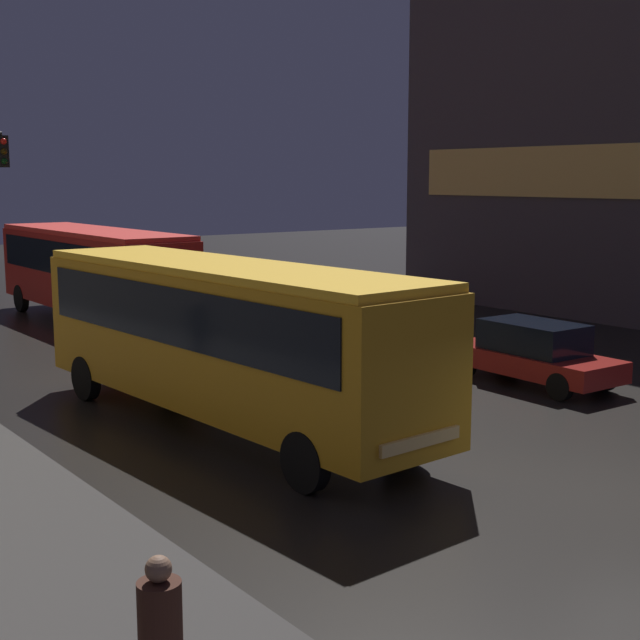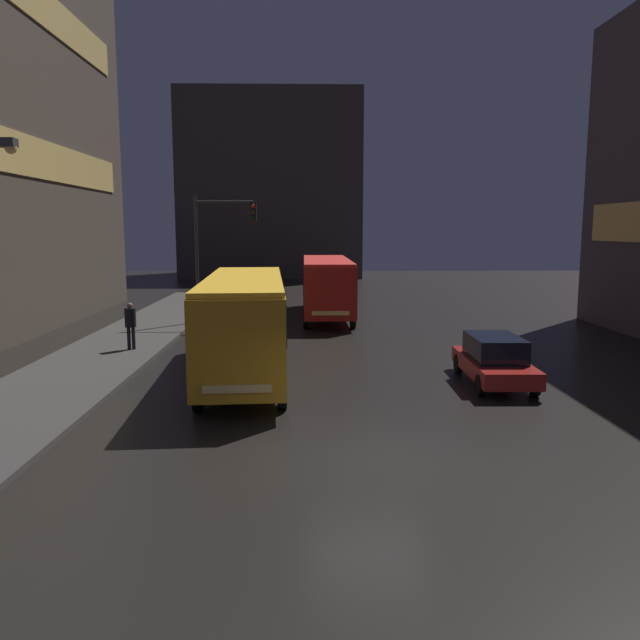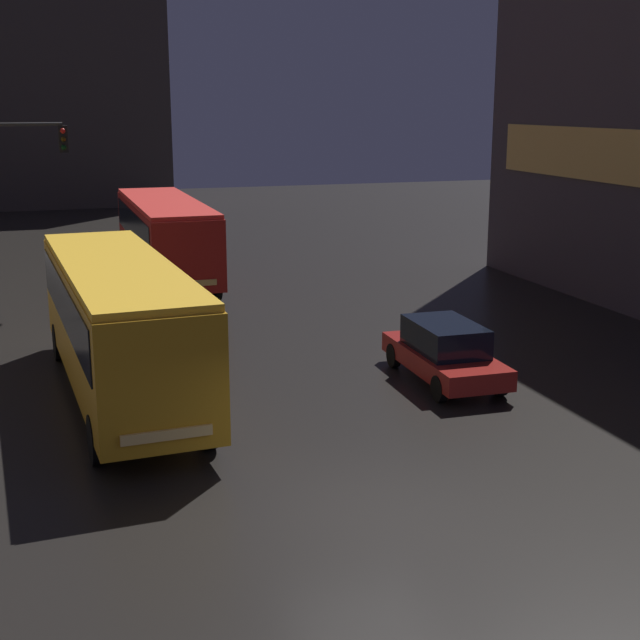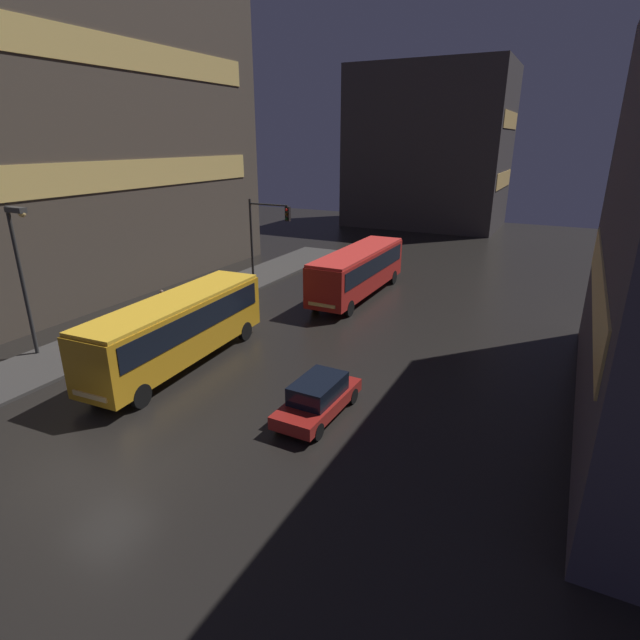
{
  "view_description": "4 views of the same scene",
  "coord_description": "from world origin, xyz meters",
  "px_view_note": "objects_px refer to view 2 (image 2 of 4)",
  "views": [
    {
      "loc": [
        -12.19,
        -7.42,
        4.96
      ],
      "look_at": [
        0.48,
        9.42,
        1.58
      ],
      "focal_mm": 50.0,
      "sensor_mm": 36.0,
      "label": 1
    },
    {
      "loc": [
        -1.33,
        -12.73,
        4.84
      ],
      "look_at": [
        -0.74,
        11.49,
        1.3
      ],
      "focal_mm": 35.0,
      "sensor_mm": 36.0,
      "label": 2
    },
    {
      "loc": [
        -5.07,
        -13.33,
        6.92
      ],
      "look_at": [
        1.58,
        7.21,
        1.62
      ],
      "focal_mm": 50.0,
      "sensor_mm": 36.0,
      "label": 3
    },
    {
      "loc": [
        12.42,
        -8.79,
        10.12
      ],
      "look_at": [
        2.26,
        11.17,
        2.0
      ],
      "focal_mm": 28.0,
      "sensor_mm": 36.0,
      "label": 4
    }
  ],
  "objects_px": {
    "bus_far": "(326,281)",
    "traffic_light_main": "(217,239)",
    "pedestrian_near": "(130,321)",
    "bus_near": "(245,315)",
    "car_taxi": "(494,359)"
  },
  "relations": [
    {
      "from": "bus_far",
      "to": "traffic_light_main",
      "type": "xyz_separation_m",
      "value": [
        -5.59,
        -2.84,
        2.38
      ]
    },
    {
      "from": "bus_far",
      "to": "pedestrian_near",
      "type": "xyz_separation_m",
      "value": [
        -8.03,
        -10.01,
        -0.7
      ]
    },
    {
      "from": "bus_near",
      "to": "bus_far",
      "type": "distance_m",
      "value": 14.39
    },
    {
      "from": "pedestrian_near",
      "to": "traffic_light_main",
      "type": "xyz_separation_m",
      "value": [
        2.44,
        7.17,
        3.08
      ]
    },
    {
      "from": "bus_far",
      "to": "traffic_light_main",
      "type": "height_order",
      "value": "traffic_light_main"
    },
    {
      "from": "bus_far",
      "to": "traffic_light_main",
      "type": "distance_m",
      "value": 6.7
    },
    {
      "from": "bus_near",
      "to": "traffic_light_main",
      "type": "xyz_separation_m",
      "value": [
        -2.43,
        11.2,
        2.33
      ]
    },
    {
      "from": "bus_far",
      "to": "car_taxi",
      "type": "distance_m",
      "value": 15.99
    },
    {
      "from": "car_taxi",
      "to": "pedestrian_near",
      "type": "bearing_deg",
      "value": -20.81
    },
    {
      "from": "car_taxi",
      "to": "pedestrian_near",
      "type": "relative_size",
      "value": 2.4
    },
    {
      "from": "bus_near",
      "to": "traffic_light_main",
      "type": "bearing_deg",
      "value": -80.97
    },
    {
      "from": "car_taxi",
      "to": "pedestrian_near",
      "type": "xyz_separation_m",
      "value": [
        -12.8,
        5.2,
        0.51
      ]
    },
    {
      "from": "bus_far",
      "to": "car_taxi",
      "type": "relative_size",
      "value": 2.48
    },
    {
      "from": "bus_near",
      "to": "car_taxi",
      "type": "bearing_deg",
      "value": 168.41
    },
    {
      "from": "bus_near",
      "to": "pedestrian_near",
      "type": "bearing_deg",
      "value": -42.81
    }
  ]
}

